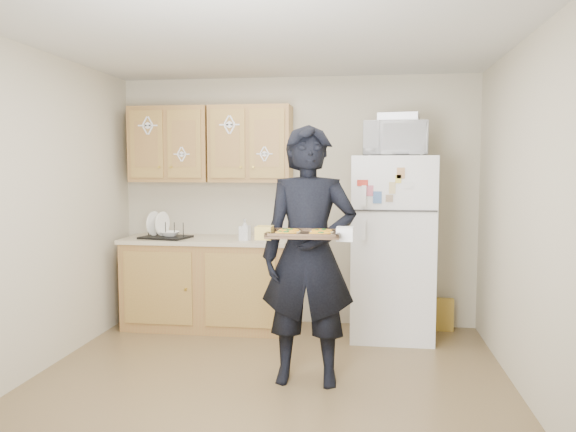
{
  "coord_description": "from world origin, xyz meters",
  "views": [
    {
      "loc": [
        0.7,
        -3.87,
        1.6
      ],
      "look_at": [
        0.1,
        0.45,
        1.22
      ],
      "focal_mm": 35.0,
      "sensor_mm": 36.0,
      "label": 1
    }
  ],
  "objects_px": {
    "refrigerator": "(392,247)",
    "dish_rack": "(166,229)",
    "microwave": "(394,139)",
    "baking_tray": "(304,235)",
    "person": "(309,256)"
  },
  "relations": [
    {
      "from": "refrigerator",
      "to": "dish_rack",
      "type": "xyz_separation_m",
      "value": [
        -2.2,
        -0.03,
        0.14
      ]
    },
    {
      "from": "microwave",
      "to": "refrigerator",
      "type": "bearing_deg",
      "value": 91.46
    },
    {
      "from": "refrigerator",
      "to": "microwave",
      "type": "bearing_deg",
      "value": -86.97
    },
    {
      "from": "baking_tray",
      "to": "refrigerator",
      "type": "bearing_deg",
      "value": 66.79
    },
    {
      "from": "microwave",
      "to": "dish_rack",
      "type": "bearing_deg",
      "value": 177.89
    },
    {
      "from": "person",
      "to": "baking_tray",
      "type": "relative_size",
      "value": 3.9
    },
    {
      "from": "refrigerator",
      "to": "dish_rack",
      "type": "height_order",
      "value": "refrigerator"
    },
    {
      "from": "baking_tray",
      "to": "microwave",
      "type": "xyz_separation_m",
      "value": [
        0.66,
        1.5,
        0.72
      ]
    },
    {
      "from": "refrigerator",
      "to": "microwave",
      "type": "distance_m",
      "value": 1.01
    },
    {
      "from": "refrigerator",
      "to": "baking_tray",
      "type": "distance_m",
      "value": 1.71
    },
    {
      "from": "baking_tray",
      "to": "dish_rack",
      "type": "xyz_separation_m",
      "value": [
        -1.54,
        1.52,
        -0.15
      ]
    },
    {
      "from": "baking_tray",
      "to": "microwave",
      "type": "height_order",
      "value": "microwave"
    },
    {
      "from": "refrigerator",
      "to": "dish_rack",
      "type": "relative_size",
      "value": 3.84
    },
    {
      "from": "person",
      "to": "dish_rack",
      "type": "relative_size",
      "value": 4.29
    },
    {
      "from": "microwave",
      "to": "baking_tray",
      "type": "bearing_deg",
      "value": -115.33
    }
  ]
}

